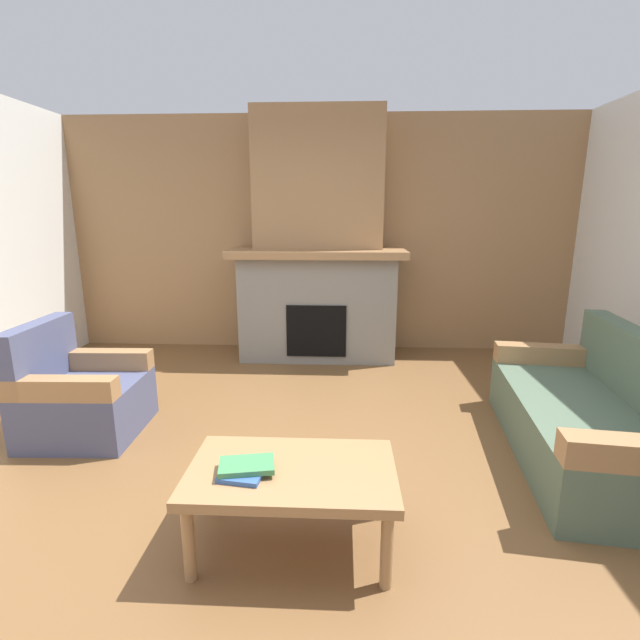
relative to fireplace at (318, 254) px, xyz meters
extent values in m
plane|color=brown|center=(0.00, -2.62, -1.16)|extent=(9.00, 9.00, 0.00)
cube|color=#997047|center=(0.00, 0.38, 0.19)|extent=(6.00, 0.12, 2.70)
cube|color=gray|center=(0.00, -0.03, -0.59)|extent=(1.70, 0.70, 1.15)
cube|color=black|center=(0.00, -0.36, -0.78)|extent=(0.64, 0.08, 0.56)
cube|color=#997047|center=(0.00, -0.08, 0.03)|extent=(1.90, 0.82, 0.08)
cube|color=#997047|center=(0.00, 0.07, 0.80)|extent=(1.40, 0.50, 1.47)
cube|color=#4C604C|center=(1.89, -2.22, -0.96)|extent=(1.05, 1.89, 0.40)
cube|color=#997047|center=(1.99, -1.41, -0.69)|extent=(0.85, 0.26, 0.15)
cube|color=#474C6B|center=(-1.62, -2.03, -0.96)|extent=(0.78, 0.78, 0.40)
cube|color=#474C6B|center=(-1.93, -2.04, -0.54)|extent=(0.17, 0.76, 0.45)
cube|color=#997047|center=(-1.61, -2.34, -0.69)|extent=(0.76, 0.17, 0.15)
cube|color=#997047|center=(-1.63, -1.72, -0.69)|extent=(0.76, 0.17, 0.15)
cube|color=#997047|center=(0.04, -3.16, -0.76)|extent=(1.00, 0.60, 0.05)
cylinder|color=#997047|center=(-0.40, -3.40, -0.97)|extent=(0.06, 0.06, 0.38)
cylinder|color=#997047|center=(0.48, -3.40, -0.97)|extent=(0.06, 0.06, 0.38)
cylinder|color=#997047|center=(-0.40, -2.92, -0.97)|extent=(0.06, 0.06, 0.38)
cylinder|color=#997047|center=(0.48, -2.92, -0.97)|extent=(0.06, 0.06, 0.38)
cube|color=#335699|center=(-0.18, -3.22, -0.72)|extent=(0.22, 0.23, 0.02)
cube|color=#3D7F4C|center=(-0.17, -3.21, -0.70)|extent=(0.28, 0.21, 0.03)
camera|label=1|loc=(0.27, -5.12, 0.47)|focal=25.68mm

